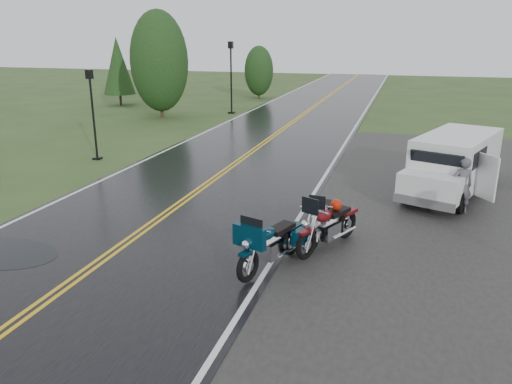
% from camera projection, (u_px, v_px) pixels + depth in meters
% --- Properties ---
extents(ground, '(120.00, 120.00, 0.00)m').
position_uv_depth(ground, '(128.00, 243.00, 12.62)').
color(ground, '#2D471E').
rests_on(ground, ground).
extents(road, '(8.00, 100.00, 0.04)m').
position_uv_depth(road, '(247.00, 155.00, 21.75)').
color(road, black).
rests_on(road, ground).
extents(motorcycle_red, '(1.81, 2.59, 1.44)m').
position_uv_depth(motorcycle_red, '(306.00, 233.00, 11.35)').
color(motorcycle_red, '#55090E').
rests_on(motorcycle_red, ground).
extents(motorcycle_teal, '(1.61, 2.55, 1.41)m').
position_uv_depth(motorcycle_teal, '(248.00, 254.00, 10.30)').
color(motorcycle_teal, '#042434').
rests_on(motorcycle_teal, ground).
extents(motorcycle_silver, '(1.01, 2.28, 1.31)m').
position_uv_depth(motorcycle_silver, '(315.00, 226.00, 11.96)').
color(motorcycle_silver, '#B2B5BA').
rests_on(motorcycle_silver, ground).
extents(van_white, '(3.62, 5.51, 2.03)m').
position_uv_depth(van_white, '(409.00, 172.00, 15.26)').
color(van_white, silver).
rests_on(van_white, ground).
extents(person_at_van, '(0.71, 0.58, 1.68)m').
position_uv_depth(person_at_van, '(462.00, 187.00, 14.41)').
color(person_at_van, '#4C4C51').
rests_on(person_at_van, ground).
extents(lamp_post_near_left, '(0.32, 0.32, 3.74)m').
position_uv_depth(lamp_post_near_left, '(93.00, 115.00, 20.59)').
color(lamp_post_near_left, black).
rests_on(lamp_post_near_left, ground).
extents(lamp_post_far_left, '(0.40, 0.40, 4.72)m').
position_uv_depth(lamp_post_far_left, '(231.00, 78.00, 32.97)').
color(lamp_post_far_left, black).
rests_on(lamp_post_far_left, ground).
extents(tree_left_mid, '(3.60, 3.60, 5.63)m').
position_uv_depth(tree_left_mid, '(160.00, 72.00, 31.19)').
color(tree_left_mid, '#1E3D19').
rests_on(tree_left_mid, ground).
extents(tree_left_far, '(2.37, 2.37, 3.64)m').
position_uv_depth(tree_left_far, '(259.00, 76.00, 41.07)').
color(tree_left_far, '#1E3D19').
rests_on(tree_left_far, ground).
extents(pine_left_far, '(2.32, 2.32, 4.84)m').
position_uv_depth(pine_left_far, '(118.00, 73.00, 36.76)').
color(pine_left_far, '#1E3D19').
rests_on(pine_left_far, ground).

